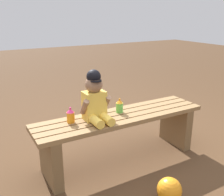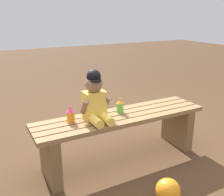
% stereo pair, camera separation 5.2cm
% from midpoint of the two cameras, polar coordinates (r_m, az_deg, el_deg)
% --- Properties ---
extents(ground_plane, '(16.00, 16.00, 0.00)m').
position_cam_midpoint_polar(ground_plane, '(2.38, 2.64, -13.30)').
color(ground_plane, '#4C331E').
extents(park_bench, '(1.49, 0.36, 0.43)m').
position_cam_midpoint_polar(park_bench, '(2.24, 2.74, -7.01)').
color(park_bench, olive).
rests_on(park_bench, ground_plane).
extents(child_figure, '(0.23, 0.27, 0.40)m').
position_cam_midpoint_polar(child_figure, '(2.03, -2.98, -0.13)').
color(child_figure, '#F2C64C').
rests_on(child_figure, park_bench).
extents(sippy_cup_left, '(0.06, 0.06, 0.12)m').
position_cam_midpoint_polar(sippy_cup_left, '(2.04, -8.34, -3.70)').
color(sippy_cup_left, orange).
rests_on(sippy_cup_left, park_bench).
extents(sippy_cup_right, '(0.06, 0.06, 0.12)m').
position_cam_midpoint_polar(sippy_cup_right, '(2.22, 2.44, -1.73)').
color(sippy_cup_right, '#66CC4C').
rests_on(sippy_cup_right, park_bench).
extents(toy_ball, '(0.17, 0.17, 0.17)m').
position_cam_midpoint_polar(toy_ball, '(1.93, 12.93, -19.20)').
color(toy_ball, orange).
rests_on(toy_ball, ground_plane).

